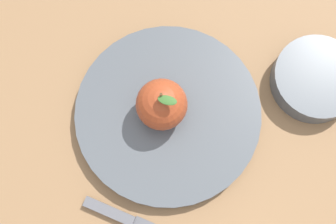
# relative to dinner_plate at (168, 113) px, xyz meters

# --- Properties ---
(ground_plane) EXTENTS (2.40, 2.40, 0.00)m
(ground_plane) POSITION_rel_dinner_plate_xyz_m (0.02, -0.01, -0.01)
(ground_plane) COLOR olive
(dinner_plate) EXTENTS (0.26, 0.26, 0.02)m
(dinner_plate) POSITION_rel_dinner_plate_xyz_m (0.00, 0.00, 0.00)
(dinner_plate) COLOR #4C5156
(dinner_plate) RESTS_ON ground_plane
(apple) EXTENTS (0.07, 0.07, 0.08)m
(apple) POSITION_rel_dinner_plate_xyz_m (-0.01, -0.00, 0.04)
(apple) COLOR #9E3D1E
(apple) RESTS_ON dinner_plate
(side_bowl) EXTENTS (0.12, 0.12, 0.03)m
(side_bowl) POSITION_rel_dinner_plate_xyz_m (0.13, 0.18, 0.01)
(side_bowl) COLOR #4C5156
(side_bowl) RESTS_ON ground_plane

